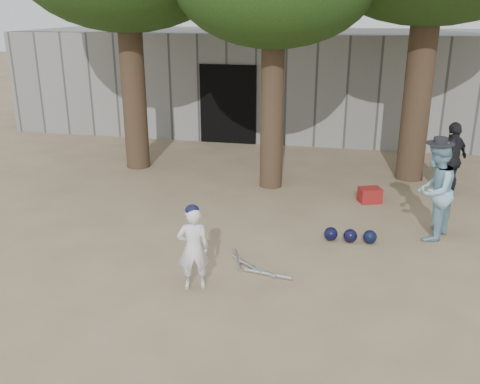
% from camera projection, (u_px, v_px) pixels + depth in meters
% --- Properties ---
extents(ground, '(70.00, 70.00, 0.00)m').
position_uv_depth(ground, '(187.00, 271.00, 7.94)').
color(ground, '#937C5E').
rests_on(ground, ground).
extents(boy_player, '(0.51, 0.42, 1.20)m').
position_uv_depth(boy_player, '(193.00, 249.00, 7.28)').
color(boy_player, white).
rests_on(boy_player, ground).
extents(spectator_blue, '(0.92, 1.01, 1.67)m').
position_uv_depth(spectator_blue, '(434.00, 191.00, 8.82)').
color(spectator_blue, '#87BAD1').
rests_on(spectator_blue, ground).
extents(spectator_dark, '(0.88, 0.94, 1.55)m').
position_uv_depth(spectator_dark, '(452.00, 160.00, 10.82)').
color(spectator_dark, black).
rests_on(spectator_dark, ground).
extents(red_bag, '(0.50, 0.44, 0.30)m').
position_uv_depth(red_bag, '(370.00, 195.00, 10.67)').
color(red_bag, '#A12515').
rests_on(red_bag, ground).
extents(back_building, '(16.00, 5.24, 3.00)m').
position_uv_depth(back_building, '(283.00, 80.00, 16.98)').
color(back_building, gray).
rests_on(back_building, ground).
extents(helmet_row, '(0.87, 0.25, 0.23)m').
position_uv_depth(helmet_row, '(350.00, 235.00, 8.89)').
color(helmet_row, black).
rests_on(helmet_row, ground).
extents(bat_pile, '(1.05, 0.80, 0.06)m').
position_uv_depth(bat_pile, '(252.00, 267.00, 8.01)').
color(bat_pile, '#B8B8BF').
rests_on(bat_pile, ground).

